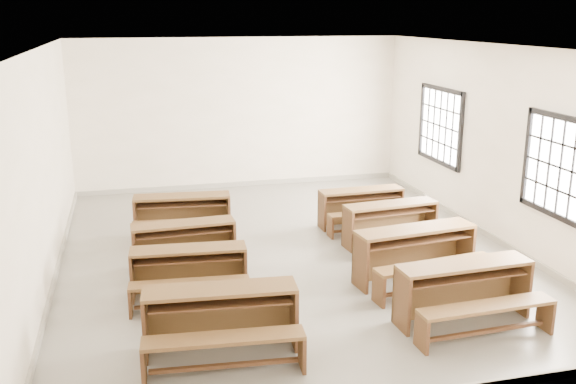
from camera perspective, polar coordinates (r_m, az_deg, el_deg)
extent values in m
plane|color=gray|center=(10.22, 0.00, -5.41)|extent=(8.50, 8.50, 0.00)
cube|color=silver|center=(9.56, 0.00, 12.66)|extent=(7.00, 8.50, 0.05)
cube|color=white|center=(13.84, -4.29, 6.94)|extent=(7.00, 0.05, 3.20)
cube|color=white|center=(5.91, 10.04, -5.01)|extent=(7.00, 0.05, 3.20)
cube|color=white|center=(9.56, -20.67, 2.11)|extent=(0.05, 8.50, 3.20)
cube|color=white|center=(11.12, 17.70, 4.15)|extent=(0.05, 8.50, 3.20)
cube|color=#99968B|center=(14.15, -4.17, 0.73)|extent=(7.00, 0.04, 0.10)
cube|color=#99968B|center=(10.00, -19.86, -6.55)|extent=(0.04, 8.50, 0.10)
cube|color=#99968B|center=(11.51, 17.09, -3.44)|extent=(0.04, 8.50, 0.10)
cube|color=white|center=(9.66, 23.19, 2.00)|extent=(0.02, 1.50, 1.30)
cube|color=black|center=(9.53, 23.53, 6.03)|extent=(0.06, 1.62, 0.08)
cube|color=black|center=(9.82, 22.67, -1.92)|extent=(0.06, 1.62, 0.08)
cube|color=black|center=(10.28, 20.49, 3.02)|extent=(0.06, 0.08, 1.46)
cube|color=white|center=(12.65, 13.45, 5.76)|extent=(0.02, 1.50, 1.30)
cube|color=black|center=(12.55, 13.57, 8.86)|extent=(0.06, 1.62, 0.08)
cube|color=black|center=(12.77, 13.18, 2.71)|extent=(0.06, 1.62, 0.08)
cube|color=black|center=(11.96, 15.09, 5.10)|extent=(0.06, 0.08, 1.46)
cube|color=black|center=(13.34, 11.83, 6.34)|extent=(0.06, 0.08, 1.46)
cube|color=brown|center=(7.14, -6.07, -8.62)|extent=(1.72, 0.56, 0.04)
cube|color=brown|center=(7.48, -6.07, -10.69)|extent=(1.69, 0.18, 0.72)
cube|color=#4A3019|center=(7.32, -12.57, -11.61)|extent=(0.08, 0.42, 0.72)
cube|color=#4A3019|center=(7.39, 0.53, -10.94)|extent=(0.08, 0.42, 0.72)
cube|color=#4A3019|center=(7.18, -6.02, -9.76)|extent=(1.59, 0.45, 0.02)
cube|color=brown|center=(6.82, -5.72, -12.82)|extent=(1.71, 0.44, 0.04)
cube|color=#4A3019|center=(6.94, -12.71, -14.71)|extent=(0.07, 0.30, 0.40)
cube|color=#4A3019|center=(7.01, 1.27, -13.96)|extent=(0.07, 0.30, 0.40)
cube|color=#4A3019|center=(6.97, -5.65, -15.11)|extent=(1.56, 0.18, 0.04)
cube|color=brown|center=(8.58, -8.86, -5.03)|extent=(1.55, 0.50, 0.04)
cube|color=brown|center=(8.86, -8.79, -6.72)|extent=(1.52, 0.16, 0.65)
cube|color=#4A3019|center=(8.74, -13.67, -7.33)|extent=(0.07, 0.38, 0.65)
cube|color=#4A3019|center=(8.74, -3.87, -6.91)|extent=(0.07, 0.38, 0.65)
cube|color=#4A3019|center=(8.61, -8.82, -5.91)|extent=(1.43, 0.40, 0.02)
cube|color=brown|center=(8.25, -8.74, -8.01)|extent=(1.54, 0.39, 0.04)
cube|color=#4A3019|center=(8.37, -13.83, -9.45)|extent=(0.06, 0.27, 0.36)
cube|color=#4A3019|center=(8.37, -3.54, -9.01)|extent=(0.06, 0.27, 0.36)
cube|color=#4A3019|center=(8.37, -8.66, -9.80)|extent=(1.41, 0.16, 0.04)
cube|color=brown|center=(9.61, -9.30, -2.80)|extent=(1.53, 0.44, 0.04)
cube|color=brown|center=(9.88, -9.34, -4.38)|extent=(1.52, 0.10, 0.64)
cube|color=#4A3019|center=(9.67, -13.57, -5.07)|extent=(0.05, 0.38, 0.64)
cube|color=#4A3019|center=(9.83, -4.93, -4.33)|extent=(0.05, 0.38, 0.64)
cube|color=#4A3019|center=(9.64, -9.25, -3.58)|extent=(1.41, 0.34, 0.02)
cube|color=brown|center=(9.27, -8.84, -5.33)|extent=(1.53, 0.33, 0.04)
cube|color=#4A3019|center=(9.29, -13.34, -6.86)|extent=(0.05, 0.27, 0.36)
cube|color=#4A3019|center=(9.46, -4.34, -6.06)|extent=(0.05, 0.27, 0.36)
cube|color=#4A3019|center=(9.38, -8.77, -6.96)|extent=(1.40, 0.11, 0.04)
cube|color=brown|center=(10.91, -9.43, -0.38)|extent=(1.64, 0.55, 0.04)
cube|color=brown|center=(11.18, -9.34, -1.91)|extent=(1.60, 0.19, 0.68)
cube|color=#4A3019|center=(11.05, -13.41, -2.34)|extent=(0.08, 0.40, 0.68)
cube|color=#4A3019|center=(11.02, -5.27, -2.02)|extent=(0.08, 0.40, 0.68)
cube|color=#4A3019|center=(10.93, -9.40, -1.12)|extent=(1.51, 0.44, 0.02)
cube|color=brown|center=(10.52, -9.38, -2.68)|extent=(1.63, 0.43, 0.04)
cube|color=#4A3019|center=(10.64, -13.55, -3.92)|extent=(0.07, 0.28, 0.38)
cube|color=#4A3019|center=(10.61, -5.09, -3.59)|extent=(0.07, 0.28, 0.38)
cube|color=#4A3019|center=(10.62, -9.30, -4.23)|extent=(1.48, 0.19, 0.04)
cube|color=brown|center=(8.07, 15.44, -6.23)|extent=(1.70, 0.50, 0.04)
cube|color=brown|center=(8.36, 14.57, -8.20)|extent=(1.68, 0.12, 0.72)
cube|color=#4A3019|center=(7.84, 10.06, -9.58)|extent=(0.06, 0.42, 0.72)
cube|color=#4A3019|center=(8.66, 19.92, -7.82)|extent=(0.06, 0.42, 0.72)
cube|color=#4A3019|center=(8.11, 15.44, -7.25)|extent=(1.57, 0.39, 0.02)
cube|color=brown|center=(7.80, 17.28, -9.68)|extent=(1.70, 0.37, 0.04)
cube|color=#4A3019|center=(7.50, 11.80, -12.22)|extent=(0.06, 0.30, 0.40)
cube|color=#4A3019|center=(8.35, 21.92, -10.08)|extent=(0.06, 0.30, 0.40)
cube|color=#4A3019|center=(7.94, 17.10, -11.75)|extent=(1.56, 0.12, 0.04)
cube|color=brown|center=(9.12, 11.28, -3.27)|extent=(1.78, 0.64, 0.04)
cube|color=brown|center=(9.40, 10.53, -5.17)|extent=(1.73, 0.25, 0.74)
cube|color=#4A3019|center=(8.85, 6.45, -6.34)|extent=(0.09, 0.44, 0.74)
cube|color=#4A3019|center=(9.71, 15.43, -4.82)|extent=(0.09, 0.44, 0.74)
cube|color=#4A3019|center=(9.15, 11.30, -4.21)|extent=(1.64, 0.51, 0.02)
cube|color=brown|center=(8.81, 13.00, -6.30)|extent=(1.76, 0.51, 0.04)
cube|color=#4A3019|center=(8.48, 8.07, -8.59)|extent=(0.08, 0.31, 0.41)
cube|color=#4A3019|center=(9.37, 17.27, -6.78)|extent=(0.08, 0.31, 0.41)
cube|color=#4A3019|center=(8.94, 12.88, -8.24)|extent=(1.60, 0.24, 0.04)
cube|color=brown|center=(10.52, 9.14, -1.08)|extent=(1.59, 0.53, 0.04)
cube|color=brown|center=(10.77, 8.62, -2.62)|extent=(1.55, 0.18, 0.66)
cube|color=#4A3019|center=(10.30, 5.33, -3.36)|extent=(0.07, 0.39, 0.66)
cube|color=#4A3019|center=(10.99, 12.55, -2.44)|extent=(0.07, 0.39, 0.66)
cube|color=#4A3019|center=(10.54, 9.15, -1.82)|extent=(1.46, 0.42, 0.02)
cube|color=brown|center=(10.21, 10.33, -3.37)|extent=(1.58, 0.42, 0.04)
cube|color=#4A3019|center=(9.94, 6.45, -4.99)|extent=(0.06, 0.27, 0.37)
cube|color=#4A3019|center=(10.66, 13.84, -3.92)|extent=(0.06, 0.27, 0.37)
cube|color=#4A3019|center=(10.31, 10.25, -4.90)|extent=(1.44, 0.18, 0.04)
cube|color=brown|center=(11.39, 6.53, 0.17)|extent=(1.51, 0.41, 0.04)
cube|color=brown|center=(11.63, 6.17, -1.22)|extent=(1.50, 0.08, 0.64)
cube|color=#4A3019|center=(11.24, 3.02, -1.75)|extent=(0.05, 0.38, 0.64)
cube|color=#4A3019|center=(11.77, 9.78, -1.16)|extent=(0.05, 0.38, 0.64)
cube|color=#4A3019|center=(11.41, 6.55, -0.49)|extent=(1.39, 0.32, 0.02)
cube|color=brown|center=(11.06, 7.38, -1.84)|extent=(1.50, 0.30, 0.04)
cube|color=#4A3019|center=(10.87, 3.78, -3.15)|extent=(0.04, 0.26, 0.36)
cube|color=#4A3019|center=(11.42, 10.73, -2.47)|extent=(0.04, 0.26, 0.36)
cube|color=#4A3019|center=(11.15, 7.33, -3.22)|extent=(1.39, 0.08, 0.04)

